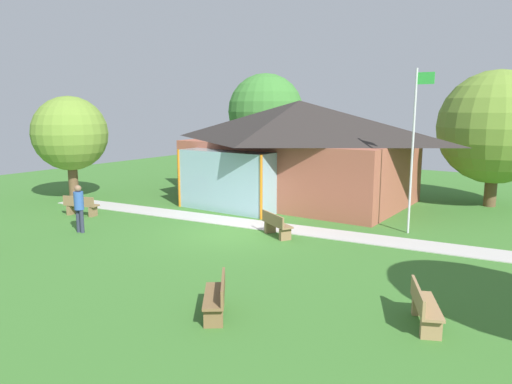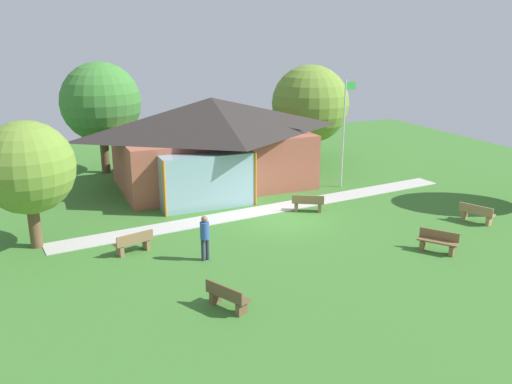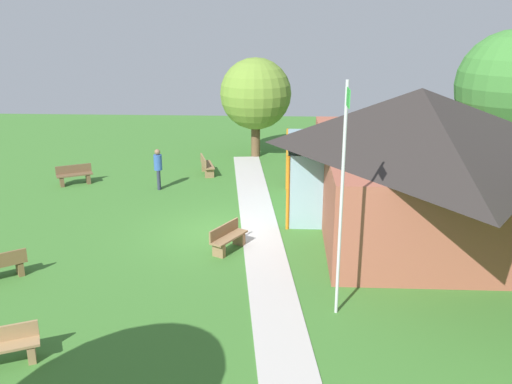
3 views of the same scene
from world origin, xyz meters
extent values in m
plane|color=#3D752D|center=(0.00, 0.00, 0.00)|extent=(44.00, 44.00, 0.00)
cube|color=#A35642|center=(-1.20, 6.73, 1.45)|extent=(9.94, 6.37, 2.91)
pyramid|color=#2D2826|center=(-1.20, 6.73, 3.85)|extent=(10.94, 7.37, 1.89)
cube|color=#8CB2BF|center=(-2.69, 2.95, 1.31)|extent=(4.47, 1.20, 2.62)
cylinder|color=orange|center=(-4.93, 2.35, 1.31)|extent=(0.12, 0.12, 2.62)
cylinder|color=orange|center=(-0.46, 2.35, 1.31)|extent=(0.12, 0.12, 2.62)
cube|color=#BCB7B2|center=(0.00, 1.45, 0.01)|extent=(20.71, 3.67, 0.03)
cylinder|color=silver|center=(5.13, 3.56, 2.90)|extent=(0.08, 0.08, 5.80)
cube|color=green|center=(5.43, 3.56, 5.45)|extent=(0.60, 0.02, 0.40)
cube|color=brown|center=(3.76, -5.80, 0.45)|extent=(1.25, 1.47, 0.06)
cube|color=brown|center=(4.09, -6.24, 0.20)|extent=(0.42, 0.37, 0.39)
cube|color=brown|center=(3.43, -5.36, 0.20)|extent=(0.42, 0.37, 0.39)
cube|color=brown|center=(3.91, -5.68, 0.66)|extent=(0.94, 1.24, 0.36)
cube|color=olive|center=(-7.07, -1.31, 0.45)|extent=(1.56, 0.83, 0.06)
cube|color=olive|center=(-7.60, -1.46, 0.20)|extent=(0.26, 0.43, 0.39)
cube|color=olive|center=(-6.54, -1.16, 0.20)|extent=(0.26, 0.43, 0.39)
cube|color=olive|center=(-7.01, -1.49, 0.66)|extent=(1.46, 0.47, 0.36)
cube|color=#9E7A51|center=(7.71, -3.73, 0.45)|extent=(1.02, 1.55, 0.06)
cube|color=#9E7A51|center=(7.48, -3.23, 0.20)|extent=(0.43, 0.31, 0.39)
cube|color=#9E7A51|center=(7.94, -4.23, 0.20)|extent=(0.43, 0.31, 0.39)
cube|color=#9E7A51|center=(7.54, -3.81, 0.66)|extent=(0.68, 1.39, 0.36)
cube|color=olive|center=(1.46, 0.51, 0.45)|extent=(1.52, 1.12, 0.06)
cube|color=olive|center=(0.99, 0.78, 0.20)|extent=(0.34, 0.43, 0.39)
cube|color=olive|center=(1.94, 0.23, 0.20)|extent=(0.34, 0.43, 0.39)
cube|color=olive|center=(1.37, 0.34, 0.66)|extent=(1.33, 0.79, 0.36)
cylinder|color=#2D3347|center=(-4.81, -3.08, 0.42)|extent=(0.14, 0.14, 0.85)
cylinder|color=#2D3347|center=(-4.64, -3.06, 0.42)|extent=(0.14, 0.14, 0.85)
cylinder|color=#3359A5|center=(-4.73, -3.07, 1.18)|extent=(0.34, 0.34, 0.65)
sphere|color=#846047|center=(-4.73, -3.07, 1.62)|extent=(0.24, 0.24, 0.24)
cylinder|color=brown|center=(6.77, 10.45, 0.85)|extent=(0.53, 0.53, 1.71)
sphere|color=olive|center=(6.77, 10.45, 3.61)|extent=(5.06, 5.06, 5.06)
cylinder|color=brown|center=(-10.50, 0.74, 0.95)|extent=(0.46, 0.46, 1.89)
sphere|color=olive|center=(-10.50, 0.74, 3.24)|extent=(3.58, 3.58, 3.58)
cylinder|color=brown|center=(-6.35, 11.67, 1.24)|extent=(0.51, 0.51, 2.48)
sphere|color=#3D7F33|center=(-6.35, 11.67, 4.22)|extent=(4.64, 4.64, 4.64)
camera|label=1|loc=(10.03, -13.38, 4.48)|focal=33.53mm
camera|label=2|loc=(-10.11, -20.98, 8.23)|focal=37.94mm
camera|label=3|loc=(17.69, 2.16, 7.28)|focal=39.30mm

